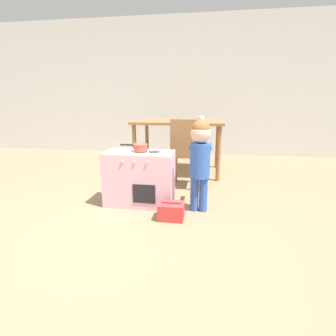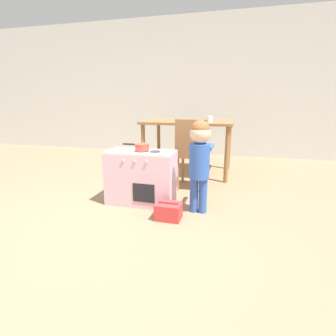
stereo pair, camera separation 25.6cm
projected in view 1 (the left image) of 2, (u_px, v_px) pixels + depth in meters
name	position (u px, v px, depth m)	size (l,w,h in m)	color
ground_plane	(102.00, 236.00, 2.11)	(16.00, 16.00, 0.00)	#8E7556
wall_back	(169.00, 88.00, 5.14)	(10.00, 0.06, 2.60)	silver
play_kitchen	(140.00, 178.00, 2.71)	(0.70, 0.35, 0.57)	#EAB2C6
toy_pot	(140.00, 147.00, 2.63)	(0.28, 0.15, 0.07)	#E04C3D
child_figure	(200.00, 153.00, 2.47)	(0.22, 0.36, 0.89)	#335BB7
toy_basket	(171.00, 211.00, 2.41)	(0.23, 0.18, 0.17)	#D13838
dining_table	(179.00, 127.00, 3.85)	(1.27, 0.86, 0.78)	olive
dining_chair_near	(186.00, 152.00, 3.16)	(0.37, 0.37, 0.86)	olive
cup_on_table	(201.00, 119.00, 3.55)	(0.09, 0.09, 0.08)	white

